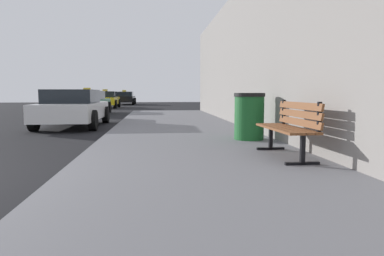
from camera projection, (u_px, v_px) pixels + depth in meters
name	position (u px, v px, depth m)	size (l,w,h in m)	color
sidewalk	(214.00, 177.00, 4.62)	(4.00, 32.00, 0.15)	slate
building_wall	(381.00, 12.00, 4.63)	(0.70, 32.00, 4.43)	gray
bench	(291.00, 125.00, 5.64)	(0.52, 1.59, 0.89)	brown
trash_bin	(249.00, 116.00, 7.70)	(0.67, 0.67, 1.01)	#195926
car_white	(73.00, 108.00, 12.10)	(1.98, 4.39, 1.27)	white
car_green	(88.00, 102.00, 19.24)	(2.06, 4.46, 1.43)	#196638
car_yellow	(106.00, 99.00, 27.39)	(1.97, 4.13, 1.43)	yellow
car_black	(125.00, 98.00, 35.03)	(2.06, 4.52, 1.43)	black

